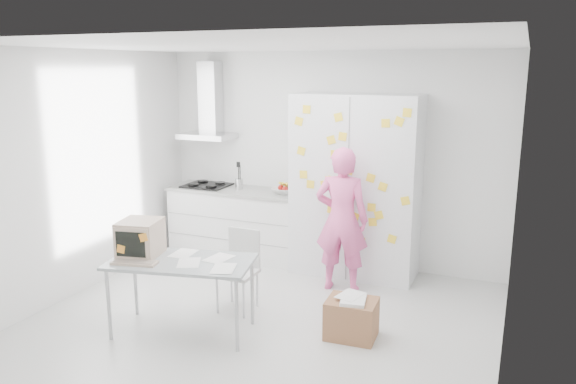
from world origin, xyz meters
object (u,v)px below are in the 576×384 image
at_px(person, 342,220).
at_px(cardboard_box, 352,318).
at_px(desk, 155,249).
at_px(chair, 240,265).

height_order(person, cardboard_box, person).
height_order(desk, chair, desk).
xyz_separation_m(person, desk, (-1.34, -1.64, -0.01)).
bearing_deg(cardboard_box, person, 112.83).
distance_m(desk, chair, 0.96).
bearing_deg(desk, cardboard_box, 4.47).
relative_size(person, cardboard_box, 3.43).
bearing_deg(cardboard_box, desk, -163.00).
distance_m(desk, cardboard_box, 1.98).
distance_m(person, cardboard_box, 1.34).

